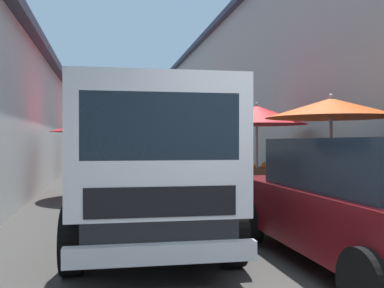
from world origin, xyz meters
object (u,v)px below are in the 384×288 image
(delivery_truck, at_px, (150,171))
(vendor_by_crates, at_px, (149,157))
(fruit_stall_far_right, at_px, (105,133))
(hatchback_car, at_px, (365,202))
(fruit_stall_near_left, at_px, (257,124))
(fruit_stall_far_left, at_px, (332,128))
(fruit_stall_near_right, at_px, (195,133))
(fruit_stall_mid_lane, at_px, (106,132))
(parked_scooter, at_px, (215,171))
(vendor_in_shade, at_px, (173,154))

(delivery_truck, xyz_separation_m, vendor_by_crates, (6.87, -0.72, -0.07))
(fruit_stall_far_right, relative_size, delivery_truck, 0.49)
(fruit_stall_far_right, height_order, hatchback_car, fruit_stall_far_right)
(fruit_stall_near_left, xyz_separation_m, fruit_stall_far_right, (7.33, 3.70, -0.07))
(delivery_truck, bearing_deg, hatchback_car, -115.54)
(fruit_stall_far_left, bearing_deg, fruit_stall_near_left, -0.42)
(fruit_stall_near_right, distance_m, fruit_stall_mid_lane, 7.78)
(fruit_stall_far_right, bearing_deg, hatchback_car, -167.78)
(delivery_truck, relative_size, parked_scooter, 2.98)
(delivery_truck, bearing_deg, vendor_in_shade, -10.71)
(fruit_stall_mid_lane, bearing_deg, fruit_stall_far_right, 0.07)
(fruit_stall_far_left, bearing_deg, parked_scooter, 0.87)
(fruit_stall_far_right, distance_m, vendor_by_crates, 5.25)
(fruit_stall_near_right, height_order, vendor_in_shade, fruit_stall_near_right)
(fruit_stall_far_left, bearing_deg, hatchback_car, 158.31)
(fruit_stall_far_right, bearing_deg, vendor_in_shade, -114.02)
(fruit_stall_near_right, distance_m, parked_scooter, 4.59)
(parked_scooter, bearing_deg, delivery_truck, 159.66)
(fruit_stall_near_left, bearing_deg, vendor_by_crates, 46.93)
(fruit_stall_far_left, relative_size, parked_scooter, 1.32)
(fruit_stall_near_left, distance_m, parked_scooter, 3.88)
(vendor_by_crates, bearing_deg, fruit_stall_near_right, -24.73)
(fruit_stall_mid_lane, height_order, fruit_stall_far_left, fruit_stall_far_left)
(fruit_stall_far_right, height_order, vendor_by_crates, fruit_stall_far_right)
(fruit_stall_near_right, distance_m, fruit_stall_far_right, 3.92)
(fruit_stall_far_right, height_order, delivery_truck, fruit_stall_far_right)
(parked_scooter, bearing_deg, fruit_stall_far_left, -179.13)
(vendor_by_crates, height_order, vendor_in_shade, vendor_by_crates)
(fruit_stall_far_right, bearing_deg, fruit_stall_mid_lane, -179.93)
(vendor_by_crates, bearing_deg, fruit_stall_far_left, -157.32)
(fruit_stall_far_right, height_order, fruit_stall_mid_lane, fruit_stall_far_right)
(fruit_stall_far_right, distance_m, parked_scooter, 5.32)
(fruit_stall_far_left, bearing_deg, vendor_by_crates, 22.68)
(delivery_truck, height_order, vendor_by_crates, delivery_truck)
(fruit_stall_far_left, height_order, vendor_in_shade, fruit_stall_far_left)
(hatchback_car, relative_size, vendor_by_crates, 2.34)
(hatchback_car, bearing_deg, delivery_truck, 64.46)
(fruit_stall_far_right, bearing_deg, fruit_stall_near_left, -153.23)
(fruit_stall_far_right, bearing_deg, fruit_stall_far_left, -161.30)
(fruit_stall_near_right, xyz_separation_m, fruit_stall_near_left, (-7.99, 0.17, 0.06))
(delivery_truck, bearing_deg, fruit_stall_far_right, 2.53)
(hatchback_car, xyz_separation_m, vendor_in_shade, (11.85, 0.25, 0.21))
(fruit_stall_near_right, relative_size, vendor_in_shade, 1.58)
(fruit_stall_near_right, bearing_deg, delivery_truck, 165.12)
(fruit_stall_mid_lane, relative_size, vendor_in_shade, 1.73)
(fruit_stall_near_right, xyz_separation_m, hatchback_car, (-13.66, 1.05, -1.06))
(fruit_stall_near_right, relative_size, hatchback_car, 0.66)
(fruit_stall_near_right, relative_size, vendor_by_crates, 1.55)
(fruit_stall_far_right, distance_m, delivery_truck, 11.94)
(fruit_stall_mid_lane, distance_m, vendor_by_crates, 1.77)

